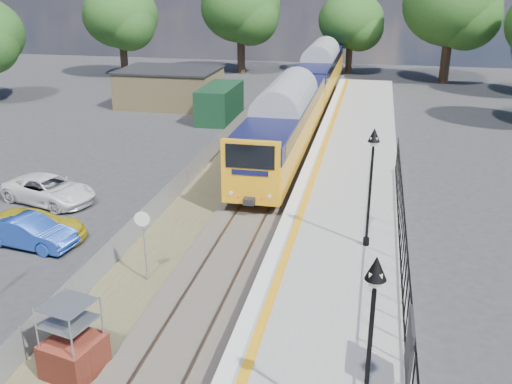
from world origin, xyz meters
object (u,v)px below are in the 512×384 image
(speed_sign, at_px, (143,235))
(car_white, at_px, (49,190))
(brick_plinth, at_px, (72,340))
(car_yellow, at_px, (32,226))
(car_blue, at_px, (29,232))
(victorian_lamp_south, at_px, (373,310))
(train, at_px, (307,88))
(victorian_lamp_north, at_px, (372,160))

(speed_sign, relative_size, car_white, 0.58)
(brick_plinth, relative_size, car_yellow, 0.51)
(speed_sign, height_order, car_white, speed_sign)
(car_blue, xyz_separation_m, car_yellow, (-0.22, 0.53, -0.00))
(victorian_lamp_south, bearing_deg, car_yellow, 146.19)
(brick_plinth, bearing_deg, train, 85.54)
(victorian_lamp_south, height_order, brick_plinth, victorian_lamp_south)
(victorian_lamp_south, height_order, victorian_lamp_north, same)
(victorian_lamp_north, bearing_deg, victorian_lamp_south, -88.85)
(victorian_lamp_south, distance_m, train, 34.43)
(car_yellow, bearing_deg, victorian_lamp_north, -95.29)
(train, xyz_separation_m, car_blue, (-8.32, -25.06, -1.69))
(victorian_lamp_north, bearing_deg, train, 102.49)
(car_blue, bearing_deg, car_white, 29.99)
(car_blue, bearing_deg, brick_plinth, -132.13)
(victorian_lamp_north, bearing_deg, car_white, 167.35)
(speed_sign, bearing_deg, car_white, 132.21)
(victorian_lamp_north, xyz_separation_m, train, (-5.30, 23.93, -1.96))
(train, xyz_separation_m, car_yellow, (-8.54, -24.53, -1.69))
(train, relative_size, brick_plinth, 17.64)
(brick_plinth, bearing_deg, victorian_lamp_south, -13.01)
(brick_plinth, xyz_separation_m, car_blue, (-5.82, 7.03, -0.46))
(victorian_lamp_south, relative_size, victorian_lamp_north, 1.00)
(brick_plinth, height_order, speed_sign, speed_sign)
(victorian_lamp_south, distance_m, car_blue, 16.82)
(car_yellow, xyz_separation_m, car_white, (-1.62, 4.07, 0.02))
(train, height_order, car_blue, train)
(train, xyz_separation_m, speed_sign, (-2.50, -26.82, -0.43))
(car_yellow, bearing_deg, speed_sign, -118.54)
(train, height_order, brick_plinth, train)
(speed_sign, xyz_separation_m, car_white, (-7.65, 6.36, -1.24))
(victorian_lamp_north, bearing_deg, car_blue, -175.27)
(victorian_lamp_south, distance_m, victorian_lamp_north, 10.00)
(brick_plinth, height_order, car_white, brick_plinth)
(speed_sign, distance_m, car_blue, 6.21)
(victorian_lamp_north, distance_m, car_white, 16.25)
(victorian_lamp_south, bearing_deg, speed_sign, 138.37)
(victorian_lamp_north, distance_m, brick_plinth, 11.72)
(car_yellow, bearing_deg, car_blue, -165.45)
(brick_plinth, bearing_deg, car_blue, 129.64)
(victorian_lamp_north, xyz_separation_m, speed_sign, (-7.80, -2.89, -2.39))
(car_blue, bearing_deg, speed_sign, -98.62)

